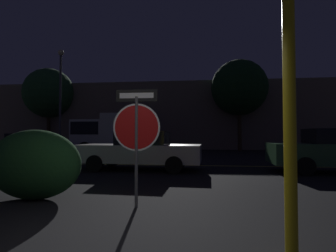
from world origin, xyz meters
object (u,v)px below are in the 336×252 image
(hedge_bush_1, at_px, (35,164))
(passing_car_2, at_px, (140,151))
(tree_0, at_px, (239,88))
(tree_1, at_px, (49,93))
(stop_sign, at_px, (137,127))
(delivery_truck, at_px, (114,132))
(passing_car_1, at_px, (28,147))
(yellow_pole_right, at_px, (290,107))
(street_lamp, at_px, (60,89))

(hedge_bush_1, distance_m, passing_car_2, 4.82)
(tree_0, bearing_deg, tree_1, 177.97)
(stop_sign, bearing_deg, delivery_truck, 108.47)
(passing_car_2, bearing_deg, tree_0, -21.50)
(passing_car_1, xyz_separation_m, tree_1, (-4.95, 10.12, 4.49))
(passing_car_2, height_order, delivery_truck, delivery_truck)
(yellow_pole_right, distance_m, street_lamp, 18.50)
(stop_sign, height_order, tree_1, tree_1)
(yellow_pole_right, height_order, passing_car_2, yellow_pole_right)
(hedge_bush_1, bearing_deg, tree_0, 68.22)
(passing_car_1, height_order, tree_0, tree_0)
(yellow_pole_right, bearing_deg, street_lamp, 125.90)
(passing_car_1, distance_m, passing_car_2, 7.26)
(hedge_bush_1, distance_m, street_lamp, 14.68)
(hedge_bush_1, relative_size, street_lamp, 0.26)
(tree_1, bearing_deg, street_lamp, -52.64)
(passing_car_2, distance_m, street_lamp, 11.67)
(stop_sign, height_order, delivery_truck, delivery_truck)
(passing_car_2, bearing_deg, street_lamp, 46.49)
(delivery_truck, bearing_deg, street_lamp, 90.22)
(passing_car_1, xyz_separation_m, tree_0, (12.27, 9.51, 4.56))
(yellow_pole_right, bearing_deg, delivery_truck, 114.50)
(hedge_bush_1, bearing_deg, tree_1, 120.15)
(yellow_pole_right, distance_m, tree_0, 19.86)
(yellow_pole_right, bearing_deg, tree_1, 126.29)
(yellow_pole_right, height_order, tree_0, tree_0)
(yellow_pole_right, relative_size, tree_0, 0.43)
(stop_sign, height_order, tree_0, tree_0)
(tree_0, distance_m, tree_1, 17.23)
(hedge_bush_1, bearing_deg, passing_car_2, 75.52)
(tree_0, bearing_deg, yellow_pole_right, -97.52)
(hedge_bush_1, relative_size, passing_car_1, 0.46)
(yellow_pole_right, xyz_separation_m, street_lamp, (-10.70, 14.79, 3.00))
(passing_car_2, bearing_deg, stop_sign, -165.71)
(yellow_pole_right, height_order, delivery_truck, yellow_pole_right)
(yellow_pole_right, distance_m, delivery_truck, 16.20)
(passing_car_2, relative_size, delivery_truck, 0.83)
(yellow_pole_right, relative_size, street_lamp, 0.44)
(stop_sign, height_order, hedge_bush_1, stop_sign)
(stop_sign, distance_m, passing_car_2, 5.16)
(delivery_truck, height_order, tree_0, tree_0)
(stop_sign, height_order, street_lamp, street_lamp)
(hedge_bush_1, xyz_separation_m, passing_car_1, (-5.40, 7.69, -0.03))
(hedge_bush_1, xyz_separation_m, street_lamp, (-6.39, 12.63, 3.91))
(stop_sign, bearing_deg, yellow_pole_right, -42.21)
(passing_car_2, xyz_separation_m, tree_0, (5.67, 12.53, 4.52))
(hedge_bush_1, distance_m, tree_1, 21.08)
(street_lamp, xyz_separation_m, tree_1, (-3.96, 5.19, 0.55))
(hedge_bush_1, height_order, tree_1, tree_1)
(yellow_pole_right, relative_size, passing_car_2, 0.68)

